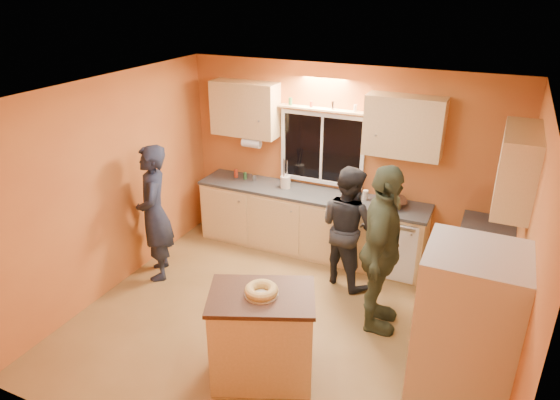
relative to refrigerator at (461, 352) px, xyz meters
The scene contains 14 objects.
ground 2.24m from the refrigerator, 157.06° to the left, with size 4.50×4.50×0.00m, color brown.
room_shell 2.26m from the refrigerator, 145.60° to the left, with size 4.54×4.04×2.61m.
back_counter 3.16m from the refrigerator, 126.89° to the left, with size 4.23×0.62×0.90m.
right_counter 1.38m from the refrigerator, 87.36° to the left, with size 0.62×1.84×0.90m.
refrigerator is the anchor object (origin of this frame).
island 1.79m from the refrigerator, behind, with size 1.15×0.98×0.94m.
bundt_pastry 1.75m from the refrigerator, behind, with size 0.31×0.31×0.09m, color tan.
person_left 3.95m from the refrigerator, 163.81° to the left, with size 0.64×0.42×1.77m, color black.
person_center 2.48m from the refrigerator, 128.11° to the left, with size 0.76×0.59×1.56m, color black.
person_right 1.55m from the refrigerator, 127.47° to the left, with size 1.11×0.46×1.90m, color #333924.
mixing_bowl 2.77m from the refrigerator, 113.95° to the left, with size 0.37×0.37×0.09m, color black.
utensil_crock 3.63m from the refrigerator, 136.12° to the left, with size 0.14×0.14×0.17m, color beige.
potted_plant 0.75m from the refrigerator, 87.42° to the left, with size 0.27×0.24×0.31m, color gray.
red_box 1.08m from the refrigerator, 82.84° to the left, with size 0.16×0.12×0.07m, color #A43219.
Camera 1 is at (1.88, -4.19, 3.57)m, focal length 32.00 mm.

